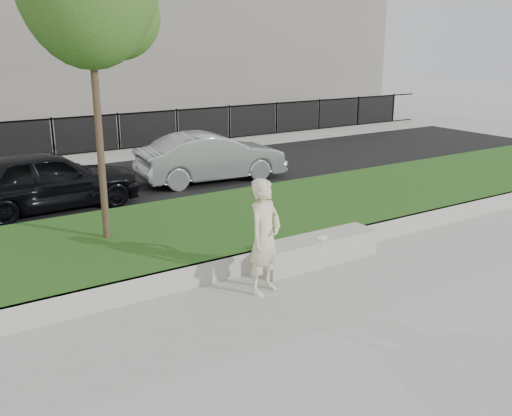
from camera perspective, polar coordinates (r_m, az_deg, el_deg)
ground at (r=9.42m, az=2.84°, el=-8.55°), size 90.00×90.00×0.00m
grass_bank at (r=11.73m, az=-5.72°, el=-2.43°), size 34.00×4.00×0.40m
grass_kerb at (r=10.13m, az=-0.58°, el=-5.45°), size 34.00×0.08×0.40m
street at (r=16.68m, az=-14.43°, el=2.16°), size 34.00×7.00×0.04m
far_pavement at (r=20.90m, az=-18.47°, el=4.76°), size 34.00×3.00×0.12m
iron_fence at (r=19.86m, az=-17.84°, el=5.66°), size 32.00×0.30×1.50m
building_facade at (r=27.40m, az=-23.43°, el=17.26°), size 34.00×10.00×10.00m
stone_bench at (r=10.66m, az=6.17°, el=-4.14°), size 2.42×0.60×0.49m
man at (r=9.13m, az=0.87°, el=-2.90°), size 0.81×0.68×1.90m
book at (r=10.49m, az=6.60°, el=-2.99°), size 0.25×0.22×0.02m
car_dark at (r=14.51m, az=-20.21°, el=2.66°), size 4.40×1.92×1.48m
car_silver at (r=16.55m, az=-4.48°, el=5.09°), size 4.38×1.85×1.41m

